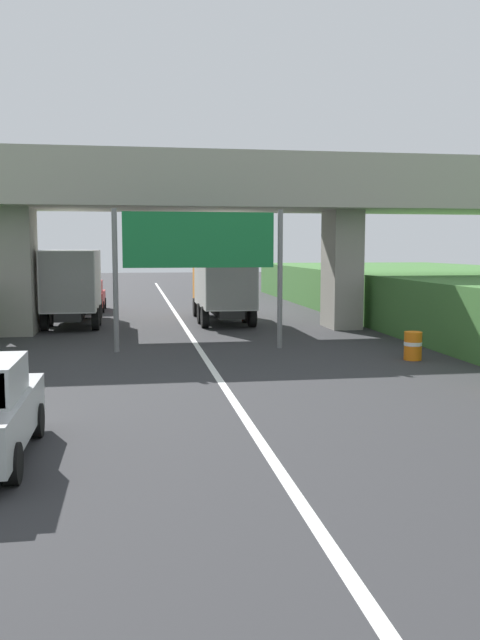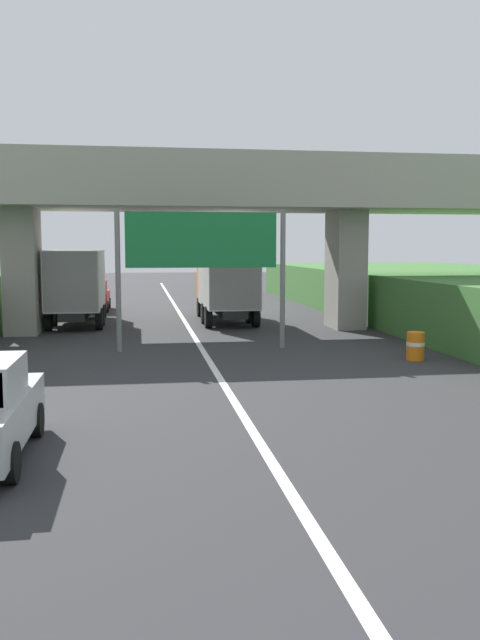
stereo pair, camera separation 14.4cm
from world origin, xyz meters
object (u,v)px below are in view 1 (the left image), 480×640
overhead_highway_sign (199,248)px  truck_orange (222,282)px  truck_green (74,283)px  construction_barrel_3 (413,346)px  car_red (88,296)px

overhead_highway_sign → truck_orange: 9.00m
overhead_highway_sign → truck_green: overhead_highway_sign is taller
truck_green → construction_barrel_3: truck_green is taller
overhead_highway_sign → truck_green: (-4.96, 8.63, -1.61)m
overhead_highway_sign → truck_orange: overhead_highway_sign is taller
truck_orange → truck_green: bearing=-179.9°
construction_barrel_3 → car_red: bearing=121.4°
truck_orange → construction_barrel_3: size_ratio=8.11×
truck_green → overhead_highway_sign: bearing=-60.1°
truck_green → truck_orange: 6.90m
truck_green → car_red: size_ratio=1.78×
truck_green → construction_barrel_3: (11.45, -11.76, -1.47)m
car_red → truck_orange: bearing=-45.0°
truck_green → car_red: bearing=88.4°
overhead_highway_sign → truck_orange: bearing=77.4°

